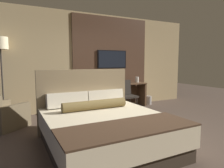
# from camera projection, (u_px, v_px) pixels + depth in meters

# --- Properties ---
(ground_plane) EXTENTS (16.00, 16.00, 0.00)m
(ground_plane) POSITION_uv_depth(u_px,v_px,m) (136.00, 137.00, 3.71)
(ground_plane) COLOR #4C3D33
(wall_back_tv_panel) EXTENTS (7.20, 0.09, 2.80)m
(wall_back_tv_panel) POSITION_uv_depth(u_px,v_px,m) (91.00, 62.00, 5.91)
(wall_back_tv_panel) COLOR tan
(wall_back_tv_panel) RESTS_ON ground_plane
(bed) EXTENTS (1.87, 2.11, 1.24)m
(bed) POSITION_uv_depth(u_px,v_px,m) (104.00, 127.00, 3.29)
(bed) COLOR #33281E
(bed) RESTS_ON ground_plane
(desk) EXTENTS (1.98, 0.49, 0.74)m
(desk) POSITION_uv_depth(u_px,v_px,m) (115.00, 91.00, 6.07)
(desk) COLOR brown
(desk) RESTS_ON ground_plane
(tv) EXTENTS (0.97, 0.04, 0.55)m
(tv) POSITION_uv_depth(u_px,v_px,m) (112.00, 59.00, 6.14)
(tv) COLOR black
(desk_chair) EXTENTS (0.48, 0.48, 0.88)m
(desk_chair) POSITION_uv_depth(u_px,v_px,m) (126.00, 93.00, 5.66)
(desk_chair) COLOR #28231E
(desk_chair) RESTS_ON ground_plane
(armchair_by_window) EXTENTS (1.00, 1.01, 0.76)m
(armchair_by_window) POSITION_uv_depth(u_px,v_px,m) (4.00, 116.00, 4.20)
(armchair_by_window) COLOR brown
(armchair_by_window) RESTS_ON ground_plane
(floor_lamp) EXTENTS (0.34, 0.34, 1.96)m
(floor_lamp) POSITION_uv_depth(u_px,v_px,m) (1.00, 50.00, 4.60)
(floor_lamp) COLOR #282623
(floor_lamp) RESTS_ON ground_plane
(vase_tall) EXTENTS (0.10, 0.10, 0.43)m
(vase_tall) POSITION_uv_depth(u_px,v_px,m) (93.00, 77.00, 5.76)
(vase_tall) COLOR #4C706B
(vase_tall) RESTS_ON desk
(vase_short) EXTENTS (0.12, 0.12, 0.18)m
(vase_short) POSITION_uv_depth(u_px,v_px,m) (137.00, 80.00, 6.42)
(vase_short) COLOR silver
(vase_short) RESTS_ON desk
(book) EXTENTS (0.26, 0.21, 0.03)m
(book) POSITION_uv_depth(u_px,v_px,m) (112.00, 83.00, 5.99)
(book) COLOR maroon
(book) RESTS_ON desk
(waste_bin) EXTENTS (0.22, 0.22, 0.28)m
(waste_bin) POSITION_uv_depth(u_px,v_px,m) (148.00, 100.00, 6.58)
(waste_bin) COLOR gray
(waste_bin) RESTS_ON ground_plane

